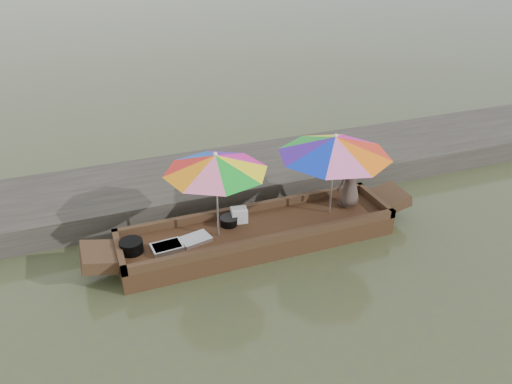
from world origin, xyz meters
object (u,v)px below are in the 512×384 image
object	(u,v)px
boat_hull	(258,235)
cooking_pot	(131,246)
umbrella_bow	(217,195)
umbrella_stern	(333,175)
tray_crayfish	(167,248)
tray_scallop	(195,239)
supply_bag	(239,215)
vendor	(350,178)
charcoal_grill	(229,221)

from	to	relation	value
boat_hull	cooking_pot	distance (m)	2.21
umbrella_bow	umbrella_stern	world-z (taller)	same
umbrella_stern	boat_hull	bearing A→B (deg)	180.00
tray_crayfish	umbrella_bow	world-z (taller)	umbrella_bow
tray_crayfish	tray_scallop	xyz separation A→B (m)	(0.50, 0.09, -0.01)
cooking_pot	umbrella_bow	bearing A→B (deg)	-1.41
cooking_pot	supply_bag	xyz separation A→B (m)	(1.94, 0.26, 0.03)
boat_hull	cooking_pot	bearing A→B (deg)	179.06
tray_scallop	vendor	size ratio (longest dim) A/B	0.44
tray_scallop	tray_crayfish	bearing A→B (deg)	-169.27
tray_scallop	umbrella_bow	size ratio (longest dim) A/B	0.29
vendor	umbrella_stern	world-z (taller)	umbrella_stern
vendor	umbrella_bow	bearing A→B (deg)	-21.73
charcoal_grill	vendor	world-z (taller)	vendor
boat_hull	vendor	bearing A→B (deg)	4.06
supply_bag	umbrella_bow	distance (m)	0.86
vendor	supply_bag	bearing A→B (deg)	-29.11
supply_bag	tray_scallop	bearing A→B (deg)	-160.12
cooking_pot	supply_bag	bearing A→B (deg)	7.69
boat_hull	supply_bag	distance (m)	0.49
supply_bag	umbrella_stern	xyz separation A→B (m)	(1.67, -0.30, 0.65)
boat_hull	tray_crayfish	distance (m)	1.66
tray_scallop	charcoal_grill	distance (m)	0.74
boat_hull	umbrella_bow	bearing A→B (deg)	180.00
charcoal_grill	supply_bag	bearing A→B (deg)	13.41
tray_crayfish	umbrella_bow	size ratio (longest dim) A/B	0.29
charcoal_grill	vendor	distance (m)	2.39
vendor	umbrella_bow	distance (m)	2.62
boat_hull	tray_scallop	distance (m)	1.16
umbrella_bow	vendor	bearing A→B (deg)	2.93
tray_crayfish	charcoal_grill	size ratio (longest dim) A/B	1.66
tray_scallop	umbrella_bow	distance (m)	0.85
tray_crayfish	umbrella_bow	xyz separation A→B (m)	(0.92, 0.12, 0.73)
charcoal_grill	umbrella_stern	distance (m)	2.02
tray_scallop	vendor	xyz separation A→B (m)	(3.02, 0.16, 0.54)
boat_hull	tray_crayfish	world-z (taller)	tray_crayfish
boat_hull	charcoal_grill	xyz separation A→B (m)	(-0.46, 0.25, 0.25)
charcoal_grill	vendor	xyz separation A→B (m)	(2.34, -0.11, 0.50)
charcoal_grill	cooking_pot	bearing A→B (deg)	-173.02
umbrella_stern	charcoal_grill	bearing A→B (deg)	172.49
supply_bag	umbrella_stern	world-z (taller)	umbrella_stern
boat_hull	umbrella_stern	bearing A→B (deg)	0.00
charcoal_grill	vendor	size ratio (longest dim) A/B	0.27
boat_hull	supply_bag	xyz separation A→B (m)	(-0.25, 0.30, 0.30)
vendor	umbrella_stern	size ratio (longest dim) A/B	0.56
tray_crayfish	boat_hull	bearing A→B (deg)	4.20
boat_hull	umbrella_bow	xyz separation A→B (m)	(-0.73, 0.00, 0.95)
tray_crayfish	charcoal_grill	xyz separation A→B (m)	(1.18, 0.37, 0.03)
tray_scallop	charcoal_grill	world-z (taller)	charcoal_grill
supply_bag	umbrella_stern	bearing A→B (deg)	-10.17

